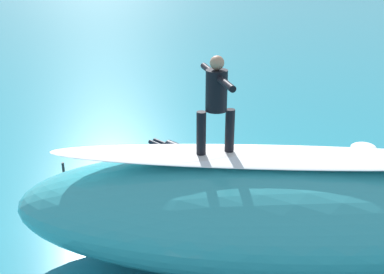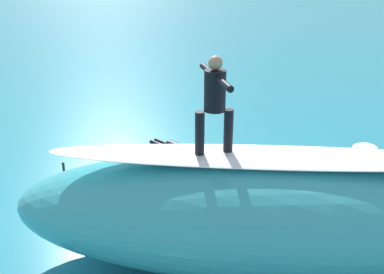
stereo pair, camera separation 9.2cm
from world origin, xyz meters
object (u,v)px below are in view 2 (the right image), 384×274
surfboard_riding (214,155)px  buoy_marker (66,189)px  surfer_paddling (176,148)px  surfboard_paddling (179,155)px  surfer_riding (215,98)px

surfboard_riding → buoy_marker: 4.07m
surfboard_riding → surfer_paddling: surfboard_riding is taller
buoy_marker → surfboard_paddling: bearing=-133.8°
surfer_riding → surfboard_paddling: (0.80, -4.38, -2.91)m
surfboard_riding → surfer_paddling: size_ratio=1.38×
surfboard_riding → surfer_riding: (-0.00, 0.00, 0.95)m
surfer_paddling → surfboard_riding: bearing=-34.8°
surfboard_paddling → surfer_paddling: 0.21m
surfer_riding → surfer_paddling: surfer_riding is taller
surfer_riding → buoy_marker: (3.12, -1.96, -2.67)m
surfboard_paddling → buoy_marker: buoy_marker is taller
surfboard_riding → surfboard_paddling: (0.80, -4.38, -1.96)m
surfboard_paddling → buoy_marker: bearing=-89.8°
surfer_riding → surfer_paddling: (0.89, -4.47, -2.74)m
surfboard_riding → surfer_riding: bearing=164.9°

